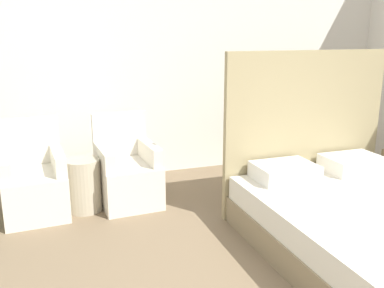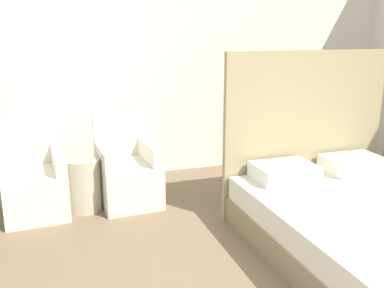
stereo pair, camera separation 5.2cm
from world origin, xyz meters
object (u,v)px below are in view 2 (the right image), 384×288
(side_table, at_px, (84,185))
(bed, at_px, (370,222))
(armchair_near_window_right, at_px, (128,176))
(armchair_near_window_left, at_px, (35,185))

(side_table, bearing_deg, bed, -38.28)
(armchair_near_window_right, relative_size, side_table, 1.72)
(armchair_near_window_left, height_order, side_table, armchair_near_window_left)
(armchair_near_window_left, bearing_deg, armchair_near_window_right, -3.72)
(bed, relative_size, armchair_near_window_right, 2.45)
(armchair_near_window_left, xyz_separation_m, side_table, (0.45, -0.06, -0.02))
(bed, bearing_deg, side_table, 141.72)
(bed, distance_m, armchair_near_window_left, 2.98)
(bed, relative_size, side_table, 4.21)
(armchair_near_window_left, relative_size, side_table, 1.72)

